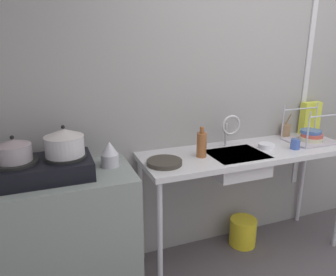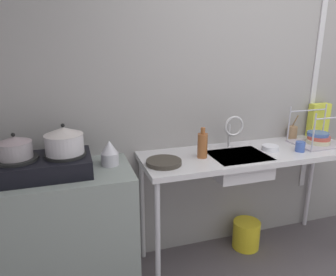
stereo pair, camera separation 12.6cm
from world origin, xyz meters
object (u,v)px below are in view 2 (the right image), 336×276
(small_bowl_on_drainboard, at_px, (270,148))
(pot_on_left_burner, at_px, (15,147))
(cup_by_rack, at_px, (300,147))
(bottle_by_sink, at_px, (202,145))
(sink_basin, at_px, (238,165))
(dish_rack, at_px, (318,139))
(percolator, at_px, (110,153))
(bucket_on_floor, at_px, (246,234))
(frying_pan, at_px, (164,162))
(stove, at_px, (43,166))
(utensil_jar, at_px, (292,132))
(faucet, at_px, (233,127))
(pot_on_right_burner, at_px, (64,140))
(cereal_box, at_px, (318,120))

(small_bowl_on_drainboard, bearing_deg, pot_on_left_burner, 179.60)
(cup_by_rack, xyz_separation_m, bottle_by_sink, (-0.76, 0.10, 0.06))
(sink_basin, xyz_separation_m, dish_rack, (0.75, 0.04, 0.12))
(dish_rack, bearing_deg, percolator, 178.34)
(bottle_by_sink, distance_m, bucket_on_floor, 1.01)
(pot_on_left_burner, xyz_separation_m, frying_pan, (0.91, -0.05, -0.18))
(stove, height_order, dish_rack, dish_rack)
(bottle_by_sink, bearing_deg, stove, 179.61)
(percolator, xyz_separation_m, cup_by_rack, (1.42, -0.15, -0.05))
(pot_on_left_burner, relative_size, utensil_jar, 0.96)
(percolator, xyz_separation_m, sink_basin, (0.93, -0.09, -0.16))
(dish_rack, xyz_separation_m, utensil_jar, (-0.08, 0.21, 0.01))
(sink_basin, xyz_separation_m, utensil_jar, (0.66, 0.25, 0.13))
(sink_basin, height_order, faucet, faucet)
(pot_on_left_burner, height_order, faucet, pot_on_left_burner)
(percolator, height_order, faucet, faucet)
(pot_on_right_burner, relative_size, bucket_on_floor, 0.99)
(cup_by_rack, bearing_deg, small_bowl_on_drainboard, 153.89)
(pot_on_right_burner, height_order, cup_by_rack, pot_on_right_burner)
(pot_on_left_burner, bearing_deg, frying_pan, -3.42)
(stove, relative_size, percolator, 3.42)
(pot_on_left_burner, height_order, bucket_on_floor, pot_on_left_burner)
(small_bowl_on_drainboard, distance_m, utensil_jar, 0.43)
(frying_pan, height_order, bottle_by_sink, bottle_by_sink)
(faucet, xyz_separation_m, utensil_jar, (0.64, 0.11, -0.12))
(stove, bearing_deg, bucket_on_floor, 3.12)
(pot_on_right_burner, xyz_separation_m, faucet, (1.23, 0.10, -0.04))
(pot_on_right_burner, bearing_deg, faucet, 4.42)
(sink_basin, distance_m, bucket_on_floor, 0.76)
(percolator, distance_m, faucet, 0.96)
(sink_basin, bearing_deg, stove, 178.04)
(dish_rack, distance_m, utensil_jar, 0.23)
(cereal_box, bearing_deg, utensil_jar, 179.88)
(small_bowl_on_drainboard, xyz_separation_m, utensil_jar, (0.37, 0.22, 0.04))
(sink_basin, distance_m, dish_rack, 0.76)
(faucet, bearing_deg, cup_by_rack, -23.56)
(percolator, relative_size, bottle_by_sink, 0.77)
(pot_on_left_burner, distance_m, bucket_on_floor, 1.96)
(sink_basin, relative_size, cereal_box, 1.44)
(pot_on_right_burner, bearing_deg, stove, 180.00)
(pot_on_left_burner, distance_m, pot_on_right_burner, 0.28)
(pot_on_left_burner, height_order, frying_pan, pot_on_left_burner)
(small_bowl_on_drainboard, xyz_separation_m, cereal_box, (0.64, 0.22, 0.13))
(stove, relative_size, cereal_box, 2.05)
(utensil_jar, bearing_deg, frying_pan, -168.19)
(pot_on_left_burner, relative_size, pot_on_right_burner, 0.84)
(stove, height_order, percolator, percolator)
(stove, relative_size, utensil_jar, 2.83)
(stove, height_order, pot_on_left_burner, pot_on_left_burner)
(frying_pan, distance_m, bucket_on_floor, 1.13)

